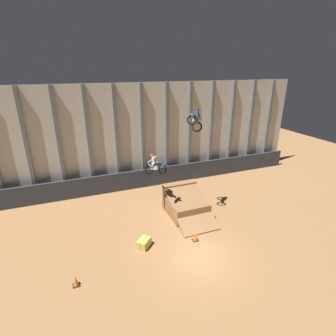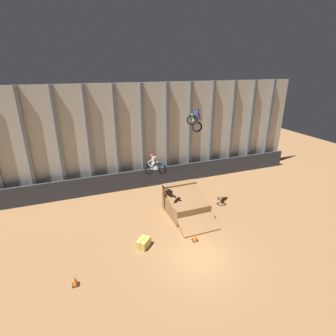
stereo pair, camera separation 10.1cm
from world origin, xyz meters
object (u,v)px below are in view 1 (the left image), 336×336
object	(u,v)px
rider_bike_left_air	(155,166)
hay_bale_trackside	(144,243)
traffic_cone_arena_edge	(76,281)
dirt_ramp	(185,204)
traffic_cone_near_ramp	(195,237)
rider_bike_right_air	(195,120)

from	to	relation	value
rider_bike_left_air	hay_bale_trackside	distance (m)	5.13
rider_bike_left_air	traffic_cone_arena_edge	size ratio (longest dim) A/B	3.12
dirt_ramp	traffic_cone_arena_edge	xyz separation A→B (m)	(-8.24, -4.46, -0.47)
hay_bale_trackside	rider_bike_left_air	bearing A→B (deg)	58.54
traffic_cone_near_ramp	hay_bale_trackside	size ratio (longest dim) A/B	0.55
rider_bike_right_air	traffic_cone_arena_edge	size ratio (longest dim) A/B	2.94
rider_bike_left_air	traffic_cone_arena_edge	bearing A→B (deg)	-167.09
rider_bike_right_air	traffic_cone_near_ramp	bearing A→B (deg)	-68.20
rider_bike_left_air	rider_bike_right_air	world-z (taller)	rider_bike_right_air
traffic_cone_near_ramp	rider_bike_right_air	bearing A→B (deg)	67.57
dirt_ramp	traffic_cone_near_ramp	xyz separation A→B (m)	(-0.82, -3.34, -0.47)
traffic_cone_arena_edge	hay_bale_trackside	size ratio (longest dim) A/B	0.55
rider_bike_right_air	traffic_cone_near_ramp	xyz separation A→B (m)	(-1.33, -3.23, -6.88)
traffic_cone_arena_edge	hay_bale_trackside	bearing A→B (deg)	22.38
hay_bale_trackside	dirt_ramp	bearing A→B (deg)	33.88
dirt_ramp	rider_bike_left_air	xyz separation A→B (m)	(-2.34, 0.12, 3.40)
dirt_ramp	rider_bike_right_air	world-z (taller)	rider_bike_right_air
rider_bike_left_air	hay_bale_trackside	world-z (taller)	rider_bike_left_air
rider_bike_left_air	traffic_cone_near_ramp	bearing A→B (deg)	-91.18
traffic_cone_near_ramp	hay_bale_trackside	bearing A→B (deg)	169.72
dirt_ramp	traffic_cone_arena_edge	size ratio (longest dim) A/B	7.44
hay_bale_trackside	rider_bike_right_air	bearing A→B (deg)	29.77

